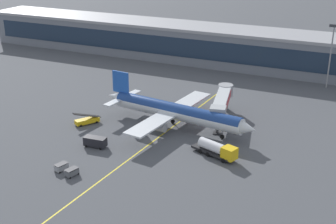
% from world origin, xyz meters
% --- Properties ---
extents(ground_plane, '(700.00, 700.00, 0.00)m').
position_xyz_m(ground_plane, '(0.00, 0.00, 0.00)').
color(ground_plane, '#47494F').
extents(apron_lead_in_line, '(5.69, 79.84, 0.01)m').
position_xyz_m(apron_lead_in_line, '(1.22, 2.00, 0.00)').
color(apron_lead_in_line, yellow).
rests_on(apron_lead_in_line, ground_plane).
extents(terminal_building, '(215.89, 17.63, 12.78)m').
position_xyz_m(terminal_building, '(4.90, 67.84, 6.41)').
color(terminal_building, slate).
rests_on(terminal_building, ground_plane).
extents(main_airliner, '(41.26, 32.85, 11.44)m').
position_xyz_m(main_airliner, '(2.33, 9.39, 4.09)').
color(main_airliner, silver).
rests_on(main_airliner, ground_plane).
extents(jet_bridge, '(7.48, 19.93, 6.80)m').
position_xyz_m(jet_bridge, '(10.97, 18.68, 5.08)').
color(jet_bridge, '#B2B7BC').
rests_on(jet_bridge, ground_plane).
extents(fuel_tanker, '(11.02, 5.89, 3.25)m').
position_xyz_m(fuel_tanker, '(16.69, -1.22, 1.75)').
color(fuel_tanker, '#232326').
rests_on(fuel_tanker, ground_plane).
extents(crew_van, '(5.15, 2.49, 2.30)m').
position_xyz_m(crew_van, '(-9.38, -8.03, 1.31)').
color(crew_van, black).
rests_on(crew_van, ground_plane).
extents(belt_loader, '(4.81, 6.54, 3.49)m').
position_xyz_m(belt_loader, '(-18.21, 1.95, 0.99)').
color(belt_loader, yellow).
rests_on(belt_loader, ground_plane).
extents(baggage_cart_0, '(2.19, 2.95, 1.48)m').
position_xyz_m(baggage_cart_0, '(-9.52, -19.91, 0.78)').
color(baggage_cart_0, gray).
rests_on(baggage_cart_0, ground_plane).
extents(baggage_cart_1, '(2.19, 2.95, 1.48)m').
position_xyz_m(baggage_cart_1, '(-6.42, -20.72, 0.78)').
color(baggage_cart_1, '#595B60').
rests_on(baggage_cart_1, ground_plane).
extents(apron_light_mast_0, '(2.80, 0.50, 19.22)m').
position_xyz_m(apron_light_mast_0, '(31.75, 55.88, 11.50)').
color(apron_light_mast_0, gray).
rests_on(apron_light_mast_0, ground_plane).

